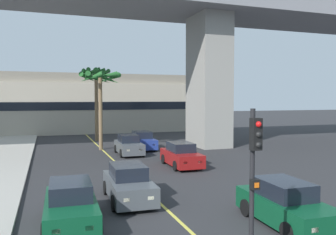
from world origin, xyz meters
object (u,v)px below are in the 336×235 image
car_queue_fourth (181,155)px  palm_tree_mid_median (96,80)px  car_queue_sixth (71,206)px  traffic_light_median_near (254,171)px  car_queue_front (285,205)px  car_queue_third (142,141)px  car_queue_second (128,184)px  palm_tree_near_median (100,83)px  car_queue_fifth (129,145)px

car_queue_fourth → palm_tree_mid_median: bearing=102.1°
car_queue_sixth → traffic_light_median_near: (3.92, -5.25, 1.99)m
car_queue_front → car_queue_third: 19.46m
car_queue_second → traffic_light_median_near: 8.03m
car_queue_third → palm_tree_near_median: palm_tree_near_median is taller
car_queue_fourth → car_queue_sixth: 11.57m
palm_tree_mid_median → car_queue_fifth: bearing=-82.9°
palm_tree_near_median → car_queue_second: bearing=-93.8°
car_queue_front → palm_tree_near_median: palm_tree_near_median is taller
car_queue_second → palm_tree_mid_median: bearing=85.9°
car_queue_fifth → traffic_light_median_near: (-1.44, -20.02, 1.99)m
car_queue_third → car_queue_sixth: 18.55m
palm_tree_near_median → car_queue_third: bearing=-13.7°
car_queue_second → palm_tree_mid_median: 22.76m
car_queue_front → car_queue_fourth: same height
car_queue_fourth → car_queue_fifth: (-2.15, 5.96, 0.00)m
car_queue_third → palm_tree_near_median: bearing=166.3°
car_queue_third → palm_tree_mid_median: 9.64m
car_queue_second → traffic_light_median_near: traffic_light_median_near is taller
car_queue_third → car_queue_sixth: size_ratio=1.00×
car_queue_fifth → palm_tree_near_median: 6.22m
palm_tree_near_median → car_queue_fourth: bearing=-67.0°
car_queue_second → car_queue_fifth: (2.78, 12.36, 0.00)m
car_queue_third → palm_tree_mid_median: (-2.96, 7.29, 5.57)m
car_queue_fourth → palm_tree_near_median: (-3.89, 9.18, 5.03)m
car_queue_sixth → car_queue_third: bearing=67.5°
car_queue_second → car_queue_fourth: 8.08m
traffic_light_median_near → car_queue_front: bearing=42.6°
car_queue_front → palm_tree_mid_median: (-2.95, 26.74, 5.57)m
car_queue_front → palm_tree_mid_median: size_ratio=0.54×
car_queue_third → traffic_light_median_near: traffic_light_median_near is taller
car_queue_third → car_queue_fifth: bearing=-126.5°
car_queue_second → palm_tree_near_median: 16.40m
car_queue_second → car_queue_sixth: same height
car_queue_fourth → palm_tree_mid_median: palm_tree_mid_median is taller
car_queue_fifth → palm_tree_near_median: size_ratio=0.61×
palm_tree_mid_median → palm_tree_near_median: bearing=-94.8°
car_queue_sixth → car_queue_front: bearing=-18.1°
car_queue_second → palm_tree_near_median: bearing=86.2°
car_queue_second → car_queue_third: size_ratio=1.00×
traffic_light_median_near → car_queue_fourth: bearing=75.7°
palm_tree_mid_median → car_queue_third: bearing=-67.9°
palm_tree_mid_median → car_queue_front: bearing=-83.7°
car_queue_fifth → palm_tree_mid_median: bearing=97.1°
car_queue_front → palm_tree_near_median: 21.21m
car_queue_sixth → palm_tree_near_median: bearing=78.6°
traffic_light_median_near → palm_tree_near_median: size_ratio=0.62×
car_queue_third → traffic_light_median_near: 22.70m
car_queue_front → car_queue_fourth: size_ratio=1.00×
car_queue_fifth → car_queue_front: bearing=-84.2°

